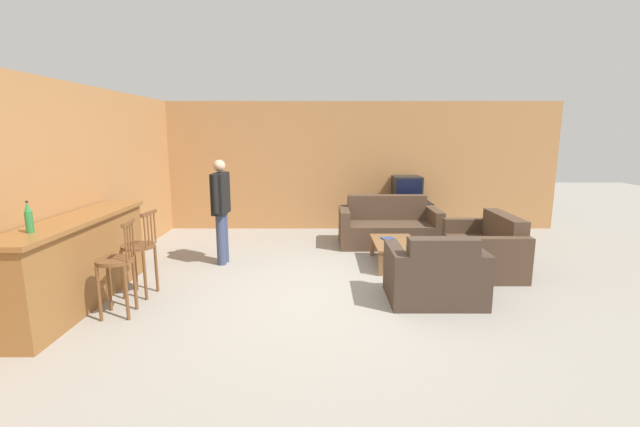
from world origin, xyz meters
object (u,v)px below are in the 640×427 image
Objects in this scene: person_by_window at (221,206)px; couch_far at (388,228)px; loveseat_right at (485,250)px; tv at (406,189)px; coffee_table at (395,245)px; bottle at (28,218)px; armchair_near at (435,276)px; tv_unit at (405,217)px; bar_chair_near at (116,267)px; book_on_table at (387,238)px; bar_chair_mid at (139,252)px.

couch_far is at bearing 22.29° from person_by_window.
loveseat_right is 2.61m from tv.
loveseat_right reaches higher than coffee_table.
loveseat_right is 4.50× the size of bottle.
tv_unit is at bearing 84.18° from armchair_near.
bar_chair_near reaches higher than book_on_table.
bar_chair_near is 0.95m from bottle.
tv_unit is 0.56m from tv.
loveseat_right is 3.97m from person_by_window.
bar_chair_mid is at bearing -117.98° from person_by_window.
tv_unit is at bearing 41.37° from bar_chair_mid.
loveseat_right is (4.61, 1.00, -0.26)m from bar_chair_mid.
bar_chair_near is at bearing -160.99° from loveseat_right.
tv is 0.35× the size of person_by_window.
book_on_table is (-0.17, -1.04, 0.07)m from couch_far.
tv_unit is 3.92m from person_by_window.
bottle reaches higher than coffee_table.
coffee_table is at bearing -105.11° from tv_unit.
armchair_near is 1.62m from book_on_table.
tv reaches higher than bar_chair_mid.
bottle is (-0.61, -0.99, 0.61)m from bar_chair_mid.
tv reaches higher than coffee_table.
person_by_window is (-2.62, 0.10, 0.58)m from coffee_table.
couch_far reaches higher than coffee_table.
loveseat_right is at bearing -50.23° from couch_far.
person_by_window is (-3.23, -2.14, 0.03)m from tv.
bar_chair_mid reaches higher than coffee_table.
bar_chair_near is at bearing 33.13° from bottle.
book_on_table is at bearing 31.77° from bottle.
tv reaches higher than tv_unit.
bar_chair_near is at bearing -134.16° from tv.
loveseat_right is (1.20, -1.44, -0.00)m from couch_far.
bottle is at bearing -135.58° from tv_unit.
bottle is at bearing -146.87° from bar_chair_near.
bottle reaches higher than couch_far.
bar_chair_mid is 1.54m from person_by_window.
coffee_table is 0.67× the size of person_by_window.
coffee_table is 4.60m from bottle.
bottle reaches higher than tv.
armchair_near reaches higher than tv_unit.
book_on_table is at bearing -108.49° from tv.
tv_unit reaches higher than coffee_table.
bar_chair_near is 1.06× the size of tv_unit.
couch_far is 5.60× the size of bottle.
bottle is at bearing -159.17° from loveseat_right.
bar_chair_mid is at bearing -159.83° from coffee_table.
armchair_near is at bearing -95.83° from tv.
loveseat_right is at bearing 48.45° from armchair_near.
bar_chair_near reaches higher than coffee_table.
bottle is (-3.94, -2.21, 0.85)m from coffee_table.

